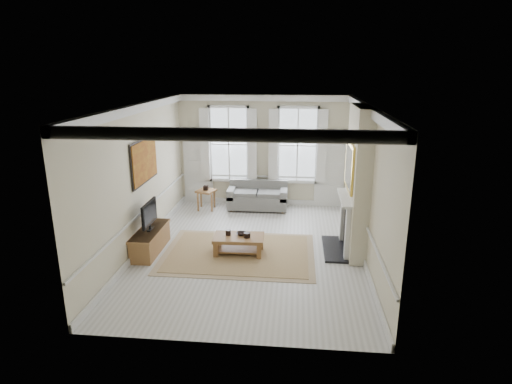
# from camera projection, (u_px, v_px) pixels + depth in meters

# --- Properties ---
(floor) EXTENTS (7.20, 7.20, 0.00)m
(floor) POSITION_uv_depth(u_px,v_px,m) (251.00, 250.00, 10.19)
(floor) COLOR #B7B5AD
(floor) RESTS_ON ground
(ceiling) EXTENTS (7.20, 7.20, 0.00)m
(ceiling) POSITION_uv_depth(u_px,v_px,m) (250.00, 105.00, 9.23)
(ceiling) COLOR white
(ceiling) RESTS_ON back_wall
(back_wall) EXTENTS (5.20, 0.00, 5.20)m
(back_wall) POSITION_uv_depth(u_px,v_px,m) (263.00, 151.00, 13.14)
(back_wall) COLOR beige
(back_wall) RESTS_ON floor
(left_wall) EXTENTS (0.00, 7.20, 7.20)m
(left_wall) POSITION_uv_depth(u_px,v_px,m) (140.00, 178.00, 9.95)
(left_wall) COLOR beige
(left_wall) RESTS_ON floor
(right_wall) EXTENTS (0.00, 7.20, 7.20)m
(right_wall) POSITION_uv_depth(u_px,v_px,m) (367.00, 184.00, 9.47)
(right_wall) COLOR beige
(right_wall) RESTS_ON floor
(window_left) EXTENTS (1.26, 0.20, 2.20)m
(window_left) POSITION_uv_depth(u_px,v_px,m) (229.00, 144.00, 13.14)
(window_left) COLOR #B2BCC6
(window_left) RESTS_ON back_wall
(window_right) EXTENTS (1.26, 0.20, 2.20)m
(window_right) POSITION_uv_depth(u_px,v_px,m) (298.00, 145.00, 12.94)
(window_right) COLOR #B2BCC6
(window_right) RESTS_ON back_wall
(door_left) EXTENTS (0.90, 0.08, 2.30)m
(door_left) POSITION_uv_depth(u_px,v_px,m) (198.00, 167.00, 13.45)
(door_left) COLOR silver
(door_left) RESTS_ON floor
(door_right) EXTENTS (0.90, 0.08, 2.30)m
(door_right) POSITION_uv_depth(u_px,v_px,m) (330.00, 170.00, 13.07)
(door_right) COLOR silver
(door_right) RESTS_ON floor
(painting) EXTENTS (0.05, 1.66, 1.06)m
(painting) POSITION_uv_depth(u_px,v_px,m) (145.00, 161.00, 10.13)
(painting) COLOR #A4721C
(painting) RESTS_ON left_wall
(chimney_breast) EXTENTS (0.35, 1.70, 3.38)m
(chimney_breast) POSITION_uv_depth(u_px,v_px,m) (358.00, 181.00, 9.67)
(chimney_breast) COLOR beige
(chimney_breast) RESTS_ON floor
(hearth) EXTENTS (0.55, 1.50, 0.05)m
(hearth) POSITION_uv_depth(u_px,v_px,m) (335.00, 249.00, 10.19)
(hearth) COLOR black
(hearth) RESTS_ON floor
(fireplace) EXTENTS (0.21, 1.45, 1.33)m
(fireplace) POSITION_uv_depth(u_px,v_px,m) (345.00, 221.00, 9.97)
(fireplace) COLOR silver
(fireplace) RESTS_ON floor
(mirror) EXTENTS (0.06, 1.26, 1.06)m
(mirror) POSITION_uv_depth(u_px,v_px,m) (349.00, 166.00, 9.59)
(mirror) COLOR gold
(mirror) RESTS_ON chimney_breast
(sofa) EXTENTS (1.79, 0.87, 0.85)m
(sofa) POSITION_uv_depth(u_px,v_px,m) (258.00, 197.00, 13.07)
(sofa) COLOR #5A5A58
(sofa) RESTS_ON floor
(side_table) EXTENTS (0.63, 0.63, 0.61)m
(side_table) POSITION_uv_depth(u_px,v_px,m) (206.00, 194.00, 12.95)
(side_table) COLOR brown
(side_table) RESTS_ON floor
(rug) EXTENTS (3.50, 2.60, 0.02)m
(rug) POSITION_uv_depth(u_px,v_px,m) (239.00, 253.00, 9.99)
(rug) COLOR #91734B
(rug) RESTS_ON floor
(coffee_table) EXTENTS (1.17, 0.71, 0.43)m
(coffee_table) POSITION_uv_depth(u_px,v_px,m) (239.00, 239.00, 9.89)
(coffee_table) COLOR brown
(coffee_table) RESTS_ON rug
(ceramic_pot_a) EXTENTS (0.12, 0.12, 0.12)m
(ceramic_pot_a) POSITION_uv_depth(u_px,v_px,m) (228.00, 233.00, 9.92)
(ceramic_pot_a) COLOR black
(ceramic_pot_a) RESTS_ON coffee_table
(ceramic_pot_b) EXTENTS (0.16, 0.16, 0.11)m
(ceramic_pot_b) POSITION_uv_depth(u_px,v_px,m) (247.00, 235.00, 9.79)
(ceramic_pot_b) COLOR black
(ceramic_pot_b) RESTS_ON coffee_table
(bowl) EXTENTS (0.24, 0.24, 0.06)m
(bowl) POSITION_uv_depth(u_px,v_px,m) (241.00, 234.00, 9.95)
(bowl) COLOR black
(bowl) RESTS_ON coffee_table
(tv_stand) EXTENTS (0.49, 1.53, 0.55)m
(tv_stand) POSITION_uv_depth(u_px,v_px,m) (150.00, 240.00, 10.04)
(tv_stand) COLOR brown
(tv_stand) RESTS_ON floor
(tv) EXTENTS (0.08, 0.90, 0.68)m
(tv) POSITION_uv_depth(u_px,v_px,m) (149.00, 214.00, 9.85)
(tv) COLOR black
(tv) RESTS_ON tv_stand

